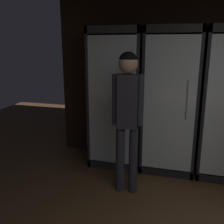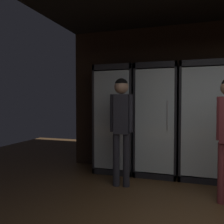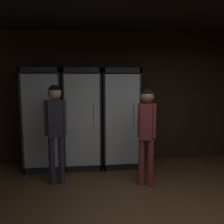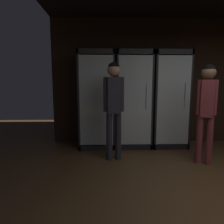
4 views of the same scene
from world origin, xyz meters
name	(u,v)px [view 3 (image 3 of 4)]	position (x,y,z in m)	size (l,w,h in m)	color
wall_back	(137,98)	(0.00, 3.03, 1.40)	(6.00, 0.06, 2.80)	black
cooler_far_left	(44,120)	(-1.98, 2.71, 0.99)	(0.74, 0.65, 2.02)	#2B2B30
cooler_left	(83,119)	(-1.20, 2.71, 0.98)	(0.74, 0.65, 2.02)	black
cooler_center	(120,118)	(-0.43, 2.71, 0.99)	(0.74, 0.65, 2.02)	black
shopper_near	(55,123)	(-1.65, 1.88, 1.08)	(0.36, 0.23, 1.71)	#2D2D38
shopper_far	(147,126)	(-0.14, 1.63, 1.04)	(0.29, 0.22, 1.65)	brown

